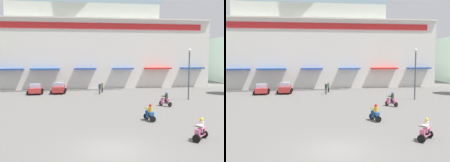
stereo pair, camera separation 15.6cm
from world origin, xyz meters
TOP-DOWN VIEW (x-y plane):
  - ground_plane at (0.00, 13.00)m, footprint 128.00×128.00m
  - colonial_building at (-0.00, 36.37)m, footprint 43.20×17.51m
  - parked_car_0 at (-7.51, 25.11)m, footprint 2.50×4.00m
  - parked_car_1 at (-4.20, 25.29)m, footprint 2.30×3.98m
  - scooter_rider_0 at (4.18, 6.69)m, footprint 0.73×1.40m
  - scooter_rider_3 at (7.76, 12.89)m, footprint 1.17×1.41m
  - scooter_rider_4 at (5.94, 1.04)m, footprint 1.42×1.37m
  - pedestrian_0 at (1.63, 23.11)m, footprint 0.51×0.51m
  - pedestrian_1 at (2.21, 25.16)m, footprint 0.47×0.47m
  - streetlamp_near at (12.07, 16.73)m, footprint 0.40×0.40m

SIDE VIEW (x-z plane):
  - ground_plane at x=0.00m, z-range 0.00..0.00m
  - scooter_rider_0 at x=4.18m, z-range -0.13..1.32m
  - scooter_rider_4 at x=5.94m, z-range -0.13..1.34m
  - scooter_rider_3 at x=7.76m, z-range -0.13..1.43m
  - parked_car_0 at x=-7.51m, z-range 0.02..1.43m
  - parked_car_1 at x=-4.20m, z-range 0.00..1.58m
  - pedestrian_1 at x=2.21m, z-range 0.11..1.68m
  - pedestrian_0 at x=1.63m, z-range 0.11..1.76m
  - streetlamp_near at x=12.07m, z-range 0.56..6.88m
  - colonial_building at x=0.00m, z-range -1.65..20.89m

